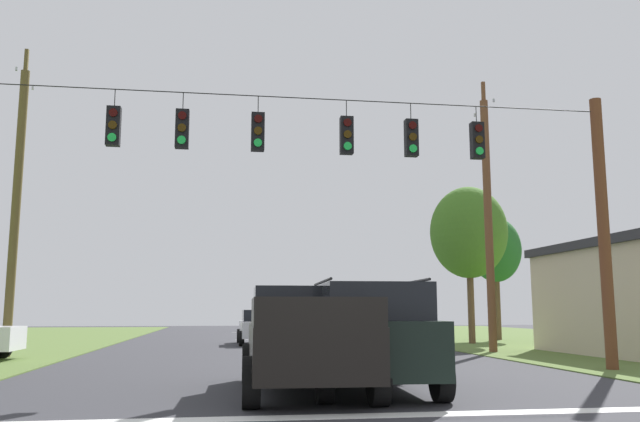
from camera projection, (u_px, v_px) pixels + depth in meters
The scene contains 15 objects.
stop_bar_stripe at pixel (357, 416), 9.38m from camera, with size 12.60×0.45×0.01m, color white.
lane_dash_0 at pixel (305, 375), 15.25m from camera, with size 0.15×2.50×0.01m, color white.
lane_dash_1 at pixel (279, 354), 22.46m from camera, with size 0.15×2.50×0.01m, color white.
lane_dash_2 at pixel (263, 343), 30.60m from camera, with size 0.15×2.50×0.01m, color white.
lane_dash_3 at pixel (259, 340), 33.91m from camera, with size 0.15×2.50×0.01m, color white.
lane_dash_4 at pixel (250, 332), 44.89m from camera, with size 0.15×2.50×0.01m, color white.
overhead_signal_span at pixel (309, 200), 15.96m from camera, with size 15.59×0.31×7.09m.
pickup_truck at pixel (304, 339), 12.20m from camera, with size 2.41×5.46×1.95m.
suv_black at pixel (366, 334), 12.40m from camera, with size 2.37×4.88×2.05m.
distant_car_oncoming at pixel (380, 326), 30.65m from camera, with size 2.22×4.40×1.52m.
distant_car_far_parked at pixel (261, 326), 29.34m from camera, with size 2.04×4.31×1.52m.
utility_pole_mid_right at pixel (488, 218), 24.14m from camera, with size 0.29×1.91×10.10m.
utility_pole_near_left at pixel (16, 204), 21.62m from camera, with size 0.29×1.96×10.35m.
tree_roadside_right at pixel (495, 250), 33.65m from camera, with size 2.60×2.60×6.25m.
tree_roadside_left at pixel (469, 233), 30.18m from camera, with size 3.52×3.52×7.17m.
Camera 1 is at (-1.95, -5.66, 1.50)m, focal length 36.79 mm.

